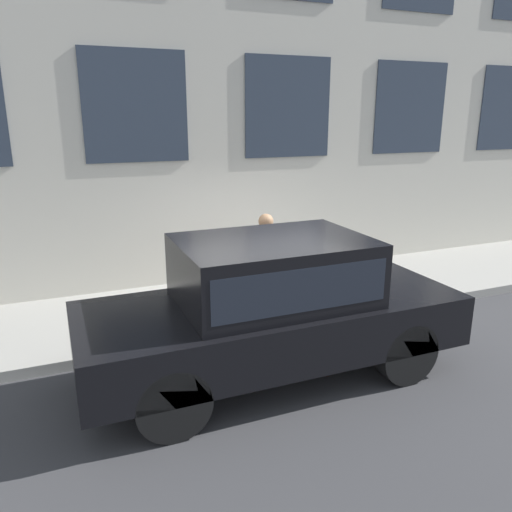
# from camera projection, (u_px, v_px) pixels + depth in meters

# --- Properties ---
(ground_plane) EXTENTS (80.00, 80.00, 0.00)m
(ground_plane) POSITION_uv_depth(u_px,v_px,m) (273.00, 335.00, 7.68)
(ground_plane) COLOR #38383A
(sidewalk) EXTENTS (2.55, 60.00, 0.16)m
(sidewalk) POSITION_uv_depth(u_px,v_px,m) (243.00, 302.00, 8.79)
(sidewalk) COLOR #9E9B93
(sidewalk) RESTS_ON ground_plane
(building_facade) EXTENTS (0.33, 40.00, 8.32)m
(building_facade) POSITION_uv_depth(u_px,v_px,m) (213.00, 63.00, 8.93)
(building_facade) COLOR beige
(building_facade) RESTS_ON ground_plane
(fire_hydrant) EXTENTS (0.27, 0.40, 0.68)m
(fire_hydrant) POSITION_uv_depth(u_px,v_px,m) (246.00, 299.00, 7.78)
(fire_hydrant) COLOR red
(fire_hydrant) RESTS_ON sidewalk
(person) EXTENTS (0.38, 0.25, 1.55)m
(person) POSITION_uv_depth(u_px,v_px,m) (266.00, 250.00, 8.31)
(person) COLOR #726651
(person) RESTS_ON sidewalk
(parked_car_black_near) EXTENTS (1.83, 4.78, 1.83)m
(parked_car_black_near) POSITION_uv_depth(u_px,v_px,m) (273.00, 303.00, 6.23)
(parked_car_black_near) COLOR black
(parked_car_black_near) RESTS_ON ground_plane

